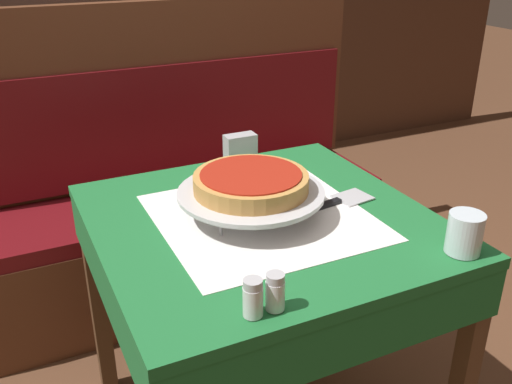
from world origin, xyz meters
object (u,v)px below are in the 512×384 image
object	(u,v)px
deep_dish_pizza	(251,182)
salt_shaker	(253,298)
dining_table_rear	(65,98)
pizza_pan_stand	(251,194)
napkin_holder	(240,148)
condiment_caddy	(45,75)
pepper_shaker	(275,292)
booth_bench	(182,215)
water_glass_near	(465,233)
pizza_server	(329,204)
dining_table_front	(262,250)

from	to	relation	value
deep_dish_pizza	salt_shaker	bearing A→B (deg)	-114.53
dining_table_rear	pizza_pan_stand	world-z (taller)	pizza_pan_stand
deep_dish_pizza	dining_table_rear	bearing A→B (deg)	97.17
napkin_holder	condiment_caddy	bearing A→B (deg)	108.80
salt_shaker	pepper_shaker	xyz separation A→B (m)	(0.05, -0.00, -0.00)
booth_bench	condiment_caddy	xyz separation A→B (m)	(-0.38, 0.80, 0.46)
salt_shaker	condiment_caddy	world-z (taller)	condiment_caddy
water_glass_near	dining_table_rear	bearing A→B (deg)	105.37
water_glass_near	condiment_caddy	distance (m)	2.13
booth_bench	napkin_holder	distance (m)	0.67
pizza_server	deep_dish_pizza	bearing A→B (deg)	170.40
pizza_server	water_glass_near	distance (m)	0.37
water_glass_near	pizza_pan_stand	bearing A→B (deg)	134.00
pizza_pan_stand	pepper_shaker	world-z (taller)	pepper_shaker
deep_dish_pizza	pepper_shaker	bearing A→B (deg)	-108.35
booth_bench	water_glass_near	size ratio (longest dim) A/B	17.06
pizza_pan_stand	water_glass_near	xyz separation A→B (m)	(0.36, -0.38, -0.01)
pepper_shaker	napkin_holder	bearing A→B (deg)	70.88
dining_table_front	napkin_holder	world-z (taller)	napkin_holder
water_glass_near	pizza_server	bearing A→B (deg)	113.34
salt_shaker	pizza_server	bearing A→B (deg)	41.52
pizza_pan_stand	dining_table_front	bearing A→B (deg)	-38.34
deep_dish_pizza	napkin_holder	xyz separation A→B (m)	(0.13, 0.36, -0.05)
pizza_server	dining_table_rear	bearing A→B (deg)	103.76
pizza_server	water_glass_near	xyz separation A→B (m)	(0.15, -0.34, 0.04)
napkin_holder	condiment_caddy	xyz separation A→B (m)	(-0.44, 1.29, 0.00)
dining_table_front	water_glass_near	world-z (taller)	water_glass_near
dining_table_front	condiment_caddy	distance (m)	1.71
napkin_holder	pizza_pan_stand	bearing A→B (deg)	-109.93
deep_dish_pizza	booth_bench	bearing A→B (deg)	84.85
dining_table_front	booth_bench	world-z (taller)	booth_bench
pizza_pan_stand	salt_shaker	distance (m)	0.42
dining_table_front	water_glass_near	distance (m)	0.51
pizza_pan_stand	deep_dish_pizza	xyz separation A→B (m)	(0.00, -0.00, 0.03)
booth_bench	salt_shaker	bearing A→B (deg)	-101.53
salt_shaker	condiment_caddy	bearing A→B (deg)	93.75
pizza_server	salt_shaker	distance (m)	0.52
pizza_pan_stand	pepper_shaker	xyz separation A→B (m)	(-0.13, -0.38, -0.02)
pizza_server	pepper_shaker	world-z (taller)	pepper_shaker
condiment_caddy	salt_shaker	bearing A→B (deg)	-86.25
dining_table_front	pepper_shaker	distance (m)	0.42
dining_table_front	dining_table_rear	size ratio (longest dim) A/B	1.11
napkin_holder	salt_shaker	bearing A→B (deg)	-112.34
booth_bench	pepper_shaker	xyz separation A→B (m)	(-0.20, -1.23, 0.45)
pizza_server	pepper_shaker	distance (m)	0.49
dining_table_front	napkin_holder	distance (m)	0.42
dining_table_front	pizza_pan_stand	bearing A→B (deg)	141.66
pepper_shaker	condiment_caddy	size ratio (longest dim) A/B	0.45
salt_shaker	pizza_pan_stand	bearing A→B (deg)	65.47
dining_table_front	pizza_pan_stand	xyz separation A→B (m)	(-0.02, 0.02, 0.16)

